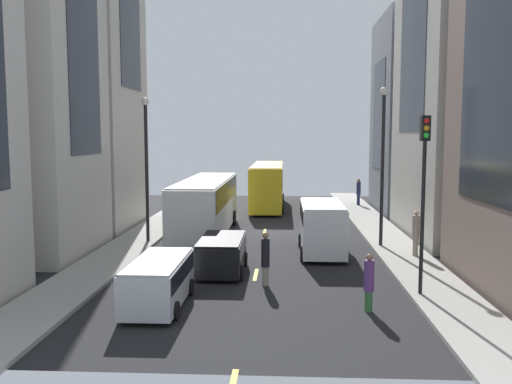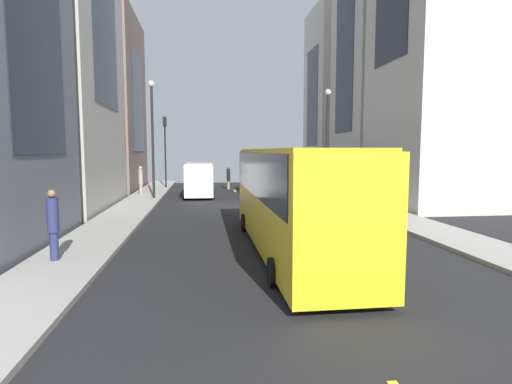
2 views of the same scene
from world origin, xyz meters
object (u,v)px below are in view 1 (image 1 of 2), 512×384
at_px(pedestrian_crossing_mid, 359,191).
at_px(traffic_light_near_corner, 424,172).
at_px(pedestrian_walking_far, 416,232).
at_px(car_black_0, 222,252).
at_px(car_silver_1, 159,279).
at_px(streetcar_yellow, 268,182).
at_px(city_bus_white, 206,202).
at_px(pedestrian_crossing_near, 265,257).
at_px(delivery_van_white, 322,224).
at_px(pedestrian_waiting_curb, 369,281).

xyz_separation_m(pedestrian_crossing_mid, traffic_light_near_corner, (-1.20, -25.93, 3.29)).
bearing_deg(pedestrian_walking_far, car_black_0, 163.06).
bearing_deg(pedestrian_walking_far, pedestrian_crossing_mid, 54.13).
bearing_deg(car_black_0, car_silver_1, -108.59).
height_order(streetcar_yellow, pedestrian_walking_far, streetcar_yellow).
distance_m(city_bus_white, streetcar_yellow, 13.41).
distance_m(streetcar_yellow, car_black_0, 21.84).
bearing_deg(car_silver_1, pedestrian_walking_far, 36.92).
relative_size(city_bus_white, pedestrian_crossing_near, 5.61).
bearing_deg(pedestrian_walking_far, city_bus_white, 116.80).
distance_m(pedestrian_crossing_near, traffic_light_near_corner, 6.84).
bearing_deg(car_silver_1, pedestrian_crossing_mid, 69.01).
bearing_deg(car_black_0, streetcar_yellow, 86.56).
xyz_separation_m(pedestrian_crossing_mid, pedestrian_crossing_near, (-6.94, -24.59, -0.18)).
xyz_separation_m(streetcar_yellow, car_silver_1, (-2.94, -26.61, -1.14)).
bearing_deg(pedestrian_walking_far, delivery_van_white, 132.85).
bearing_deg(pedestrian_crossing_mid, city_bus_white, 42.02).
distance_m(streetcar_yellow, pedestrian_walking_far, 20.15).
xyz_separation_m(car_black_0, pedestrian_crossing_mid, (8.91, 22.62, 0.42)).
xyz_separation_m(city_bus_white, delivery_van_white, (6.53, -4.72, -0.50)).
distance_m(city_bus_white, car_silver_1, 13.64).
xyz_separation_m(car_silver_1, pedestrian_crossing_near, (3.60, 2.88, 0.16)).
relative_size(pedestrian_walking_far, pedestrian_waiting_curb, 1.11).
xyz_separation_m(pedestrian_crossing_mid, pedestrian_waiting_curb, (-3.34, -27.63, -0.28)).
bearing_deg(streetcar_yellow, city_bus_white, -103.99).
xyz_separation_m(car_silver_1, pedestrian_waiting_curb, (7.20, -0.17, 0.06)).
bearing_deg(streetcar_yellow, traffic_light_near_corner, -75.68).
height_order(delivery_van_white, traffic_light_near_corner, traffic_light_near_corner).
bearing_deg(pedestrian_crossing_near, car_black_0, -115.29).
relative_size(pedestrian_crossing_mid, pedestrian_crossing_near, 1.03).
bearing_deg(traffic_light_near_corner, delivery_van_white, 112.93).
relative_size(pedestrian_crossing_mid, traffic_light_near_corner, 0.34).
bearing_deg(city_bus_white, pedestrian_crossing_near, -70.00).
distance_m(delivery_van_white, pedestrian_waiting_curb, 9.11).
xyz_separation_m(delivery_van_white, car_silver_1, (-6.23, -8.88, -0.53)).
relative_size(pedestrian_walking_far, pedestrian_crossing_near, 1.02).
bearing_deg(pedestrian_crossing_mid, car_silver_1, 59.04).
bearing_deg(pedestrian_walking_far, pedestrian_crossing_near, 179.72).
bearing_deg(streetcar_yellow, delivery_van_white, -79.48).
height_order(streetcar_yellow, pedestrian_crossing_near, streetcar_yellow).
bearing_deg(car_black_0, pedestrian_crossing_near, -44.94).
distance_m(streetcar_yellow, car_silver_1, 26.80).
xyz_separation_m(pedestrian_crossing_near, pedestrian_waiting_curb, (3.60, -3.04, -0.10)).
bearing_deg(streetcar_yellow, pedestrian_crossing_near, -88.40).
xyz_separation_m(delivery_van_white, pedestrian_walking_far, (4.45, -0.85, -0.20)).
height_order(pedestrian_crossing_mid, pedestrian_crossing_near, pedestrian_crossing_mid).
relative_size(delivery_van_white, car_silver_1, 1.21).
distance_m(car_black_0, pedestrian_crossing_near, 2.80).
relative_size(car_black_0, traffic_light_near_corner, 0.62).
distance_m(city_bus_white, pedestrian_waiting_curb, 15.71).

